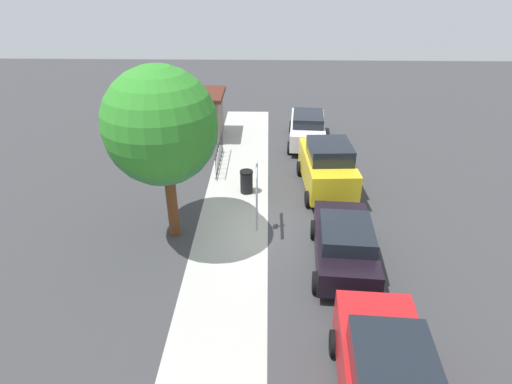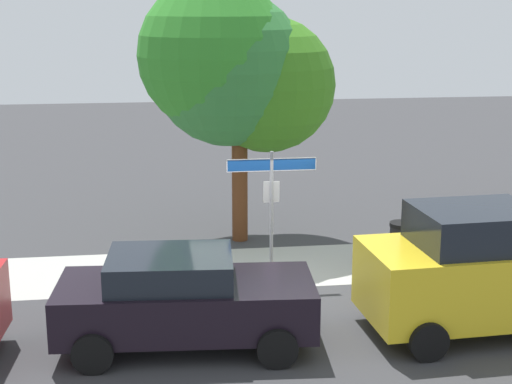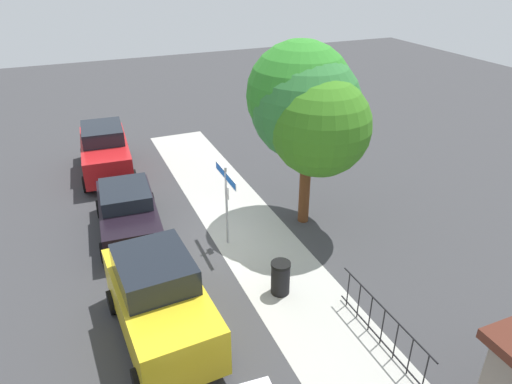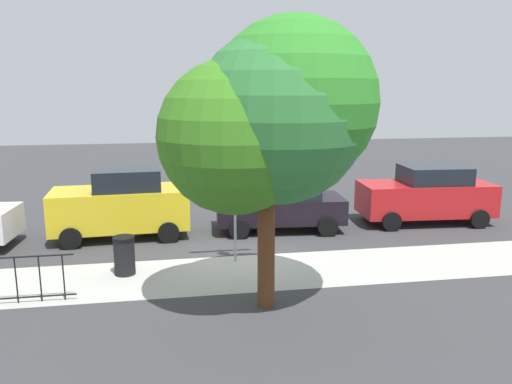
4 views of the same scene
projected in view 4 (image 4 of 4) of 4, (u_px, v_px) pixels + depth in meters
ground_plane at (246, 255)px, 14.09m from camera, size 60.00×60.00×0.00m
sidewalk_strip at (174, 277)px, 12.51m from camera, size 24.00×2.60×0.00m
street_sign at (235, 191)px, 13.25m from camera, size 1.77×0.07×2.67m
shade_tree at (273, 117)px, 10.07m from camera, size 4.49×3.54×6.07m
car_red at (427, 194)px, 17.35m from camera, size 4.57×2.27×1.99m
car_black at (281, 206)px, 16.49m from camera, size 4.24×2.22×1.57m
car_yellow at (122, 204)px, 15.66m from camera, size 4.24×2.28×2.18m
trash_bin at (124, 255)px, 12.60m from camera, size 0.55×0.55×0.98m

